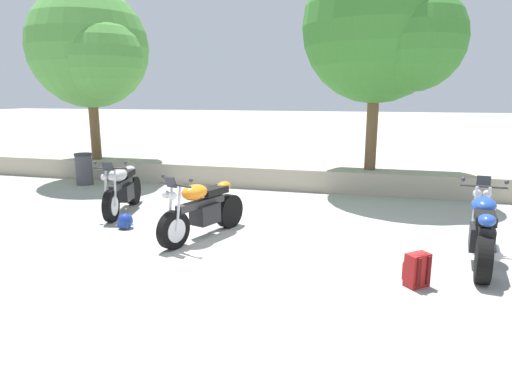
% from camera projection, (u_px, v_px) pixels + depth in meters
% --- Properties ---
extents(ground_plane, '(120.00, 120.00, 0.00)m').
position_uv_depth(ground_plane, '(292.00, 251.00, 7.03)').
color(ground_plane, '#A3A099').
extents(stone_wall, '(36.00, 0.80, 0.55)m').
position_uv_depth(stone_wall, '(327.00, 179.00, 11.50)').
color(stone_wall, '#A89E89').
rests_on(stone_wall, ground).
extents(motorcycle_silver_near_left, '(0.85, 2.04, 1.18)m').
position_uv_depth(motorcycle_silver_near_left, '(122.00, 190.00, 9.27)').
color(motorcycle_silver_near_left, black).
rests_on(motorcycle_silver_near_left, ground).
extents(motorcycle_orange_centre, '(0.95, 2.00, 1.18)m').
position_uv_depth(motorcycle_orange_centre, '(202.00, 210.00, 7.61)').
color(motorcycle_orange_centre, black).
rests_on(motorcycle_orange_centre, ground).
extents(motorcycle_blue_far_right, '(0.67, 2.06, 1.18)m').
position_uv_depth(motorcycle_blue_far_right, '(482.00, 231.00, 6.44)').
color(motorcycle_blue_far_right, black).
rests_on(motorcycle_blue_far_right, ground).
extents(rider_backpack, '(0.35, 0.35, 0.47)m').
position_uv_depth(rider_backpack, '(417.00, 268.00, 5.71)').
color(rider_backpack, '#A31E1E').
rests_on(rider_backpack, ground).
extents(rider_helmet, '(0.28, 0.28, 0.28)m').
position_uv_depth(rider_helmet, '(125.00, 221.00, 8.21)').
color(rider_helmet, navy).
rests_on(rider_helmet, ground).
extents(leafy_tree_far_left, '(3.48, 3.32, 4.80)m').
position_uv_depth(leafy_tree_far_left, '(92.00, 50.00, 12.38)').
color(leafy_tree_far_left, brown).
rests_on(leafy_tree_far_left, stone_wall).
extents(leafy_tree_mid_left, '(3.77, 3.59, 5.23)m').
position_uv_depth(leafy_tree_mid_left, '(385.00, 30.00, 10.49)').
color(leafy_tree_mid_left, brown).
rests_on(leafy_tree_mid_left, stone_wall).
extents(trash_bin, '(0.46, 0.46, 0.86)m').
position_uv_depth(trash_bin, '(84.00, 169.00, 12.15)').
color(trash_bin, '#4C4C51').
rests_on(trash_bin, ground).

